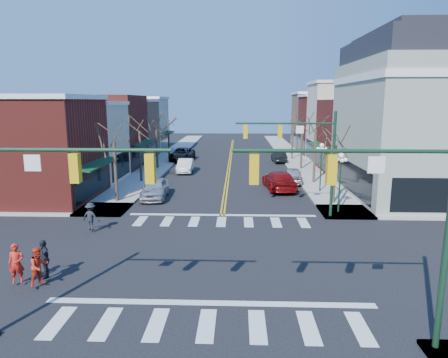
# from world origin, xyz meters

# --- Properties ---
(ground) EXTENTS (160.00, 160.00, 0.00)m
(ground) POSITION_xyz_m (0.00, 0.00, 0.00)
(ground) COLOR black
(ground) RESTS_ON ground
(sidewalk_left) EXTENTS (3.50, 70.00, 0.15)m
(sidewalk_left) POSITION_xyz_m (-8.75, 20.00, 0.07)
(sidewalk_left) COLOR #9E9B93
(sidewalk_left) RESTS_ON ground
(sidewalk_right) EXTENTS (3.50, 70.00, 0.15)m
(sidewalk_right) POSITION_xyz_m (8.75, 20.00, 0.07)
(sidewalk_right) COLOR #9E9B93
(sidewalk_right) RESTS_ON ground
(bldg_left_brick_a) EXTENTS (10.00, 8.50, 8.00)m
(bldg_left_brick_a) POSITION_xyz_m (-15.50, 11.75, 4.00)
(bldg_left_brick_a) COLOR maroon
(bldg_left_brick_a) RESTS_ON ground
(bldg_left_stucco_a) EXTENTS (10.00, 7.00, 7.50)m
(bldg_left_stucco_a) POSITION_xyz_m (-15.50, 19.50, 3.75)
(bldg_left_stucco_a) COLOR beige
(bldg_left_stucco_a) RESTS_ON ground
(bldg_left_brick_b) EXTENTS (10.00, 9.00, 8.50)m
(bldg_left_brick_b) POSITION_xyz_m (-15.50, 27.50, 4.25)
(bldg_left_brick_b) COLOR maroon
(bldg_left_brick_b) RESTS_ON ground
(bldg_left_tan) EXTENTS (10.00, 7.50, 7.80)m
(bldg_left_tan) POSITION_xyz_m (-15.50, 35.75, 3.90)
(bldg_left_tan) COLOR #976E53
(bldg_left_tan) RESTS_ON ground
(bldg_left_stucco_b) EXTENTS (10.00, 8.00, 8.20)m
(bldg_left_stucco_b) POSITION_xyz_m (-15.50, 43.50, 4.10)
(bldg_left_stucco_b) COLOR beige
(bldg_left_stucco_b) RESTS_ON ground
(bldg_right_brick_a) EXTENTS (10.00, 8.50, 8.00)m
(bldg_right_brick_a) POSITION_xyz_m (15.50, 25.75, 4.00)
(bldg_right_brick_a) COLOR maroon
(bldg_right_brick_a) RESTS_ON ground
(bldg_right_stucco) EXTENTS (10.00, 7.00, 10.00)m
(bldg_right_stucco) POSITION_xyz_m (15.50, 33.50, 5.00)
(bldg_right_stucco) COLOR beige
(bldg_right_stucco) RESTS_ON ground
(bldg_right_brick_b) EXTENTS (10.00, 8.00, 8.50)m
(bldg_right_brick_b) POSITION_xyz_m (15.50, 41.00, 4.25)
(bldg_right_brick_b) COLOR maroon
(bldg_right_brick_b) RESTS_ON ground
(bldg_right_tan) EXTENTS (10.00, 8.00, 9.00)m
(bldg_right_tan) POSITION_xyz_m (15.50, 49.00, 4.50)
(bldg_right_tan) COLOR #976E53
(bldg_right_tan) RESTS_ON ground
(victorian_corner) EXTENTS (12.25, 14.25, 13.30)m
(victorian_corner) POSITION_xyz_m (16.50, 14.50, 6.66)
(victorian_corner) COLOR #959F89
(victorian_corner) RESTS_ON ground
(traffic_mast_near_left) EXTENTS (6.60, 0.28, 7.20)m
(traffic_mast_near_left) POSITION_xyz_m (-5.55, -7.40, 4.71)
(traffic_mast_near_left) COLOR #14331E
(traffic_mast_near_left) RESTS_ON ground
(traffic_mast_near_right) EXTENTS (6.60, 0.28, 7.20)m
(traffic_mast_near_right) POSITION_xyz_m (5.55, -7.40, 4.71)
(traffic_mast_near_right) COLOR #14331E
(traffic_mast_near_right) RESTS_ON ground
(traffic_mast_far_right) EXTENTS (6.60, 0.28, 7.20)m
(traffic_mast_far_right) POSITION_xyz_m (5.55, 7.40, 4.71)
(traffic_mast_far_right) COLOR #14331E
(traffic_mast_far_right) RESTS_ON ground
(lamppost_corner) EXTENTS (0.36, 0.36, 4.33)m
(lamppost_corner) POSITION_xyz_m (8.20, 8.50, 2.96)
(lamppost_corner) COLOR #14331E
(lamppost_corner) RESTS_ON ground
(lamppost_midblock) EXTENTS (0.36, 0.36, 4.33)m
(lamppost_midblock) POSITION_xyz_m (8.20, 15.00, 2.96)
(lamppost_midblock) COLOR #14331E
(lamppost_midblock) RESTS_ON ground
(tree_left_a) EXTENTS (0.24, 0.24, 4.76)m
(tree_left_a) POSITION_xyz_m (-8.40, 11.00, 2.38)
(tree_left_a) COLOR #382B21
(tree_left_a) RESTS_ON ground
(tree_left_b) EXTENTS (0.24, 0.24, 5.04)m
(tree_left_b) POSITION_xyz_m (-8.40, 19.00, 2.52)
(tree_left_b) COLOR #382B21
(tree_left_b) RESTS_ON ground
(tree_left_c) EXTENTS (0.24, 0.24, 4.55)m
(tree_left_c) POSITION_xyz_m (-8.40, 27.00, 2.27)
(tree_left_c) COLOR #382B21
(tree_left_c) RESTS_ON ground
(tree_left_d) EXTENTS (0.24, 0.24, 4.90)m
(tree_left_d) POSITION_xyz_m (-8.40, 35.00, 2.45)
(tree_left_d) COLOR #382B21
(tree_left_d) RESTS_ON ground
(tree_right_a) EXTENTS (0.24, 0.24, 4.62)m
(tree_right_a) POSITION_xyz_m (8.40, 11.00, 2.31)
(tree_right_a) COLOR #382B21
(tree_right_a) RESTS_ON ground
(tree_right_b) EXTENTS (0.24, 0.24, 5.18)m
(tree_right_b) POSITION_xyz_m (8.40, 19.00, 2.59)
(tree_right_b) COLOR #382B21
(tree_right_b) RESTS_ON ground
(tree_right_c) EXTENTS (0.24, 0.24, 4.83)m
(tree_right_c) POSITION_xyz_m (8.40, 27.00, 2.42)
(tree_right_c) COLOR #382B21
(tree_right_c) RESTS_ON ground
(tree_right_d) EXTENTS (0.24, 0.24, 4.97)m
(tree_right_d) POSITION_xyz_m (8.40, 35.00, 2.48)
(tree_right_d) COLOR #382B21
(tree_right_d) RESTS_ON ground
(car_left_near) EXTENTS (2.20, 4.96, 1.66)m
(car_left_near) POSITION_xyz_m (-5.70, 12.53, 0.83)
(car_left_near) COLOR #BABABF
(car_left_near) RESTS_ON ground
(car_left_mid) EXTENTS (1.68, 4.58, 1.50)m
(car_left_mid) POSITION_xyz_m (-4.80, 24.76, 0.75)
(car_left_mid) COLOR silver
(car_left_mid) RESTS_ON ground
(car_left_far) EXTENTS (3.05, 6.22, 1.70)m
(car_left_far) POSITION_xyz_m (-6.40, 33.66, 0.85)
(car_left_far) COLOR black
(car_left_far) RESTS_ON ground
(car_right_near) EXTENTS (2.98, 6.03, 1.69)m
(car_right_near) POSITION_xyz_m (4.80, 16.20, 0.84)
(car_right_near) COLOR maroon
(car_right_near) RESTS_ON ground
(car_right_mid) EXTENTS (2.27, 4.69, 1.54)m
(car_right_mid) POSITION_xyz_m (6.40, 19.28, 0.77)
(car_right_mid) COLOR #B6B6BB
(car_right_mid) RESTS_ON ground
(car_right_far) EXTENTS (1.82, 4.29, 1.38)m
(car_right_far) POSITION_xyz_m (6.40, 32.62, 0.69)
(car_right_far) COLOR black
(car_right_far) RESTS_ON ground
(pedestrian_red_a) EXTENTS (0.73, 0.59, 1.74)m
(pedestrian_red_a) POSITION_xyz_m (-8.38, -3.37, 1.02)
(pedestrian_red_a) COLOR red
(pedestrian_red_a) RESTS_ON sidewalk_left
(pedestrian_red_b) EXTENTS (0.98, 1.03, 1.68)m
(pedestrian_red_b) POSITION_xyz_m (-7.30, -3.57, 0.99)
(pedestrian_red_b) COLOR red
(pedestrian_red_b) RESTS_ON sidewalk_left
(pedestrian_dark_a) EXTENTS (1.01, 1.03, 1.74)m
(pedestrian_dark_a) POSITION_xyz_m (-7.43, -2.82, 1.02)
(pedestrian_dark_a) COLOR black
(pedestrian_dark_a) RESTS_ON sidewalk_left
(pedestrian_dark_b) EXTENTS (1.21, 0.86, 1.70)m
(pedestrian_dark_b) POSITION_xyz_m (-7.78, 3.79, 1.00)
(pedestrian_dark_b) COLOR black
(pedestrian_dark_b) RESTS_ON sidewalk_left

